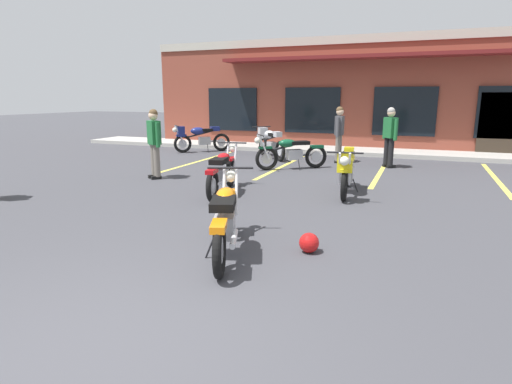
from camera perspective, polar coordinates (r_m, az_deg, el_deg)
The scene contains 14 objects.
ground_plane at distance 7.05m, azimuth 1.52°, elevation -3.32°, with size 80.00×80.00×0.00m, color #3D3D42.
sidewalk_kerb at distance 15.47m, azimuth 12.81°, elevation 5.48°, with size 22.00×1.80×0.14m, color #A8A59E.
brick_storefront_building at distance 19.16m, azimuth 14.96°, elevation 12.68°, with size 16.60×7.13×4.11m.
painted_stall_lines at distance 11.97m, azimuth 10.10°, elevation 3.21°, with size 8.27×4.80×0.01m.
motorcycle_foreground_classic at distance 5.31m, azimuth -4.16°, elevation -3.59°, with size 1.04×2.02×0.98m.
motorcycle_red_sportbike at distance 15.38m, azimuth -7.72°, elevation 7.36°, with size 1.69×1.61×0.98m.
motorcycle_black_cruiser at distance 11.62m, azimuth 4.77°, elevation 5.37°, with size 1.79×1.48×0.98m.
motorcycle_silver_naked at distance 8.71m, azimuth 12.19°, elevation 3.07°, with size 0.68×2.11×0.98m.
motorcycle_blue_standard at distance 8.63m, azimuth -4.59°, elevation 2.78°, with size 0.82×2.09×0.98m.
motorcycle_green_cafe_racer at distance 13.75m, azimuth 1.92°, elevation 6.83°, with size 1.59×1.71×0.98m.
person_in_black_shirt at distance 10.47m, azimuth -13.64°, elevation 6.93°, with size 0.55×0.43×1.68m.
person_in_shorts_foreground at distance 12.94m, azimuth 11.23°, elevation 8.11°, with size 0.28×0.60×1.68m.
person_by_back_row at distance 12.37m, azimuth 17.72°, elevation 7.54°, with size 0.46×0.53×1.68m.
helmet_on_pavement at distance 5.47m, azimuth 7.22°, elevation -6.85°, with size 0.26×0.26×0.26m.
Camera 1 is at (2.31, -2.21, 1.96)m, focal length 29.48 mm.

